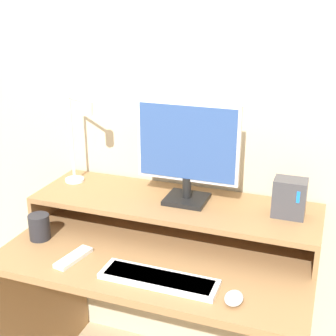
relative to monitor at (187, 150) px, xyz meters
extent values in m
cube|color=beige|center=(-0.05, 0.20, 0.13)|extent=(6.00, 0.05, 2.50)
cube|color=olive|center=(-0.05, -0.18, -0.37)|extent=(1.18, 0.69, 0.03)
cube|color=olive|center=(-0.62, -0.18, -0.75)|extent=(0.03, 0.69, 0.74)
cube|color=olive|center=(-0.63, -0.02, -0.30)|extent=(0.02, 0.37, 0.11)
cube|color=olive|center=(0.53, -0.02, -0.30)|extent=(0.02, 0.37, 0.11)
cube|color=olive|center=(-0.05, -0.02, -0.23)|extent=(1.18, 0.37, 0.02)
cube|color=black|center=(0.00, 0.00, -0.21)|extent=(0.17, 0.16, 0.02)
cylinder|color=black|center=(0.00, 0.00, -0.16)|extent=(0.04, 0.04, 0.09)
cube|color=silver|center=(0.00, 0.00, 0.03)|extent=(0.42, 0.02, 0.32)
cube|color=#2D4C8C|center=(0.00, -0.01, 0.03)|extent=(0.40, 0.01, 0.30)
cylinder|color=silver|center=(-0.55, 0.04, -0.22)|extent=(0.09, 0.09, 0.01)
cylinder|color=silver|center=(-0.55, 0.04, -0.02)|extent=(0.01, 0.01, 0.38)
cylinder|color=silver|center=(-0.48, 0.00, 0.17)|extent=(0.14, 0.08, 0.01)
cylinder|color=silver|center=(-0.42, -0.04, 0.14)|extent=(0.04, 0.04, 0.05)
cube|color=#3D3D42|center=(0.41, 0.00, -0.15)|extent=(0.12, 0.09, 0.15)
cube|color=#1972F2|center=(0.44, -0.04, -0.12)|extent=(0.01, 0.00, 0.04)
cube|color=white|center=(0.03, -0.39, -0.35)|extent=(0.42, 0.12, 0.02)
cube|color=silver|center=(0.03, -0.39, -0.34)|extent=(0.38, 0.09, 0.01)
ellipsoid|color=silver|center=(0.30, -0.42, -0.34)|extent=(0.06, 0.09, 0.03)
cube|color=white|center=(-0.32, -0.37, -0.35)|extent=(0.08, 0.17, 0.02)
cylinder|color=#232328|center=(-0.54, -0.27, -0.30)|extent=(0.08, 0.08, 0.10)
camera|label=1|loc=(0.53, -1.68, 0.57)|focal=50.00mm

